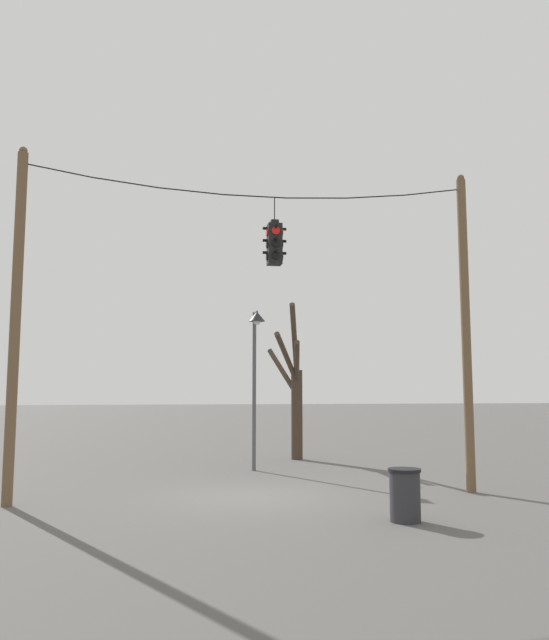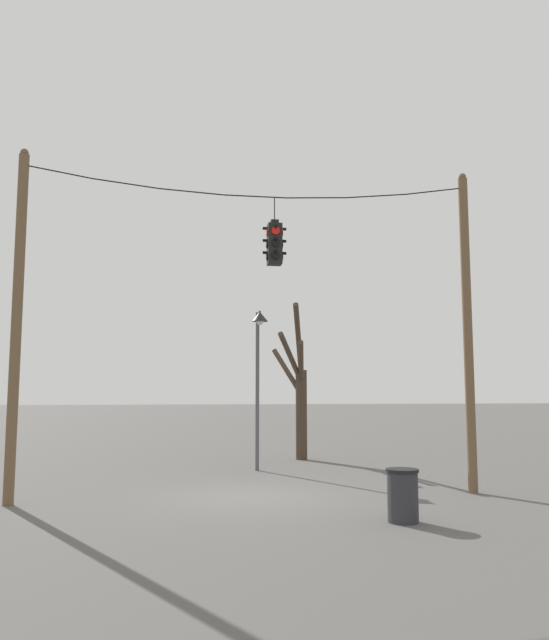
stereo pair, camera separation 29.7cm
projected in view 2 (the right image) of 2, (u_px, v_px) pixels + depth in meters
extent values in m
plane|color=#565451|center=(253.00, 497.00, 14.71)|extent=(200.00, 200.00, 0.00)
cylinder|color=brown|center=(16.00, 324.00, 14.06)|extent=(0.23, 0.23, 7.97)
sphere|color=brown|center=(25.00, 153.00, 14.51)|extent=(0.19, 0.19, 0.19)
cylinder|color=brown|center=(468.00, 331.00, 15.71)|extent=(0.23, 0.23, 7.97)
sphere|color=brown|center=(462.00, 177.00, 16.17)|extent=(0.19, 0.19, 0.19)
cylinder|color=black|center=(58.00, 172.00, 14.58)|extent=(1.55, 0.03, 0.27)
cylinder|color=black|center=(126.00, 184.00, 14.80)|extent=(1.55, 0.03, 0.19)
cylinder|color=black|center=(191.00, 192.00, 15.02)|extent=(1.55, 0.03, 0.11)
cylinder|color=black|center=(255.00, 196.00, 15.25)|extent=(1.55, 0.03, 0.03)
cylinder|color=black|center=(317.00, 198.00, 15.49)|extent=(1.55, 0.03, 0.11)
cylinder|color=black|center=(377.00, 196.00, 15.74)|extent=(1.55, 0.03, 0.19)
cylinder|color=black|center=(434.00, 191.00, 16.00)|extent=(1.55, 0.03, 0.27)
cube|color=black|center=(274.00, 244.00, 15.19)|extent=(0.34, 0.34, 1.01)
cube|color=black|center=(274.00, 222.00, 15.25)|extent=(0.19, 0.19, 0.10)
cylinder|color=black|center=(274.00, 209.00, 15.29)|extent=(0.02, 0.02, 0.57)
cylinder|color=red|center=(276.00, 230.00, 15.04)|extent=(0.20, 0.03, 0.20)
cylinder|color=black|center=(276.00, 226.00, 15.01)|extent=(0.07, 0.12, 0.07)
cylinder|color=black|center=(276.00, 243.00, 15.01)|extent=(0.20, 0.03, 0.20)
cylinder|color=black|center=(276.00, 239.00, 14.97)|extent=(0.07, 0.12, 0.07)
cylinder|color=black|center=(276.00, 255.00, 14.97)|extent=(0.20, 0.03, 0.20)
cylinder|color=black|center=(276.00, 251.00, 14.94)|extent=(0.07, 0.12, 0.07)
cylinder|color=red|center=(273.00, 234.00, 15.41)|extent=(0.20, 0.03, 0.20)
cylinder|color=black|center=(273.00, 231.00, 15.46)|extent=(0.07, 0.12, 0.07)
cylinder|color=black|center=(273.00, 246.00, 15.37)|extent=(0.20, 0.03, 0.20)
cylinder|color=black|center=(273.00, 243.00, 15.43)|extent=(0.07, 0.12, 0.07)
cylinder|color=black|center=(273.00, 258.00, 15.34)|extent=(0.20, 0.03, 0.20)
cylinder|color=black|center=(273.00, 255.00, 15.39)|extent=(0.07, 0.12, 0.07)
cylinder|color=red|center=(267.00, 232.00, 15.20)|extent=(0.03, 0.20, 0.20)
cylinder|color=black|center=(265.00, 228.00, 15.20)|extent=(0.12, 0.07, 0.07)
cylinder|color=black|center=(267.00, 244.00, 15.16)|extent=(0.03, 0.20, 0.20)
cylinder|color=black|center=(265.00, 240.00, 15.17)|extent=(0.12, 0.07, 0.07)
cylinder|color=black|center=(267.00, 256.00, 15.13)|extent=(0.03, 0.20, 0.20)
cylinder|color=black|center=(265.00, 253.00, 15.13)|extent=(0.12, 0.07, 0.07)
cylinder|color=red|center=(282.00, 233.00, 15.25)|extent=(0.03, 0.20, 0.20)
cylinder|color=black|center=(284.00, 229.00, 15.27)|extent=(0.12, 0.07, 0.07)
cylinder|color=black|center=(282.00, 245.00, 15.22)|extent=(0.03, 0.20, 0.20)
cylinder|color=black|center=(284.00, 241.00, 15.24)|extent=(0.12, 0.07, 0.07)
cylinder|color=black|center=(282.00, 257.00, 15.18)|extent=(0.03, 0.20, 0.20)
cylinder|color=black|center=(284.00, 253.00, 15.20)|extent=(0.12, 0.07, 0.07)
cylinder|color=#515156|center=(257.00, 390.00, 19.85)|extent=(0.12, 0.12, 5.01)
cylinder|color=#515156|center=(259.00, 313.00, 19.85)|extent=(0.07, 0.56, 0.07)
cone|color=#232328|center=(260.00, 316.00, 19.55)|extent=(0.51, 0.51, 0.31)
sphere|color=silver|center=(260.00, 321.00, 19.54)|extent=(0.23, 0.23, 0.23)
cylinder|color=#423326|center=(301.00, 414.00, 22.88)|extent=(0.41, 0.41, 3.25)
cylinder|color=#423326|center=(299.00, 340.00, 22.05)|extent=(0.83, 2.38, 2.39)
cylinder|color=#423326|center=(301.00, 362.00, 22.12)|extent=(0.60, 2.06, 1.44)
cylinder|color=#423326|center=(291.00, 358.00, 22.11)|extent=(1.30, 2.05, 1.75)
cylinder|color=#423326|center=(287.00, 372.00, 23.44)|extent=(1.11, 1.15, 1.79)
cylinder|color=#2D2D33|center=(403.00, 497.00, 11.91)|extent=(0.59, 0.59, 0.94)
cylinder|color=black|center=(402.00, 470.00, 11.97)|extent=(0.63, 0.63, 0.06)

